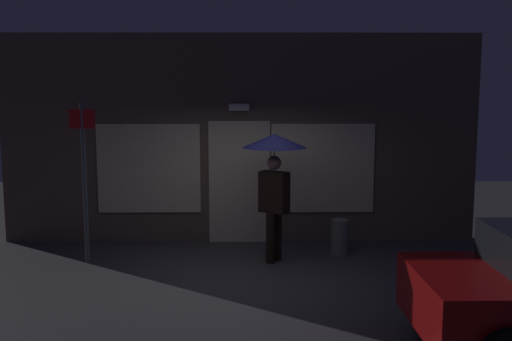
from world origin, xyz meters
TOP-DOWN VIEW (x-y plane):
  - ground_plane at (0.00, 0.00)m, footprint 18.00×18.00m
  - building_facade at (-0.00, 2.34)m, footprint 8.52×0.48m
  - person_with_umbrella at (0.58, 0.92)m, footprint 1.01×1.01m
  - street_sign_post at (-2.42, 0.87)m, footprint 0.40×0.07m
  - sidewalk_bollard at (1.71, 1.34)m, footprint 0.29×0.29m

SIDE VIEW (x-z plane):
  - ground_plane at x=0.00m, z-range 0.00..0.00m
  - sidewalk_bollard at x=1.71m, z-range 0.00..0.60m
  - street_sign_post at x=-2.42m, z-range 0.17..2.73m
  - person_with_umbrella at x=0.58m, z-range 0.58..2.65m
  - building_facade at x=0.00m, z-range -0.02..3.72m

